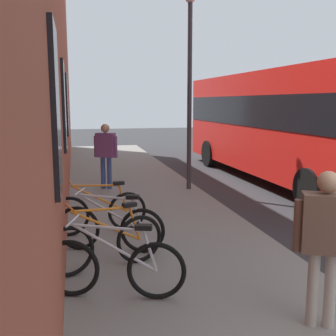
# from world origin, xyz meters

# --- Properties ---
(ground) EXTENTS (60.00, 60.00, 0.00)m
(ground) POSITION_xyz_m (6.00, -1.00, 0.00)
(ground) COLOR #2D2D30
(sidewalk_pavement) EXTENTS (24.00, 3.50, 0.12)m
(sidewalk_pavement) POSITION_xyz_m (8.00, 1.75, 0.06)
(sidewalk_pavement) COLOR gray
(sidewalk_pavement) RESTS_ON ground
(station_facade) EXTENTS (22.00, 0.65, 9.31)m
(station_facade) POSITION_xyz_m (8.99, 3.80, 4.65)
(station_facade) COLOR brown
(station_facade) RESTS_ON ground
(bicycle_leaning_wall) EXTENTS (0.67, 1.71, 0.97)m
(bicycle_leaning_wall) POSITION_xyz_m (2.59, 2.91, 0.51)
(bicycle_leaning_wall) COLOR black
(bicycle_leaning_wall) RESTS_ON sidewalk_pavement
(bicycle_by_door) EXTENTS (0.62, 1.72, 0.97)m
(bicycle_by_door) POSITION_xyz_m (3.46, 2.93, 0.51)
(bicycle_by_door) COLOR black
(bicycle_by_door) RESTS_ON sidewalk_pavement
(bicycle_nearest_sign) EXTENTS (0.72, 1.68, 0.97)m
(bicycle_nearest_sign) POSITION_xyz_m (4.16, 2.81, 0.51)
(bicycle_nearest_sign) COLOR black
(bicycle_nearest_sign) RESTS_ON sidewalk_pavement
(bicycle_mid_rack) EXTENTS (0.48, 1.77, 0.97)m
(bicycle_mid_rack) POSITION_xyz_m (5.11, 2.92, 0.51)
(bicycle_mid_rack) COLOR black
(bicycle_mid_rack) RESTS_ON sidewalk_pavement
(city_bus) EXTENTS (10.55, 2.80, 3.35)m
(city_bus) POSITION_xyz_m (9.37, -3.00, 1.92)
(city_bus) COLOR red
(city_bus) RESTS_ON ground
(pedestrian_near_bus) EXTENTS (0.45, 0.61, 1.77)m
(pedestrian_near_bus) POSITION_xyz_m (8.95, 2.50, 1.20)
(pedestrian_near_bus) COLOR #334C8C
(pedestrian_near_bus) RESTS_ON sidewalk_pavement
(pedestrian_by_facade) EXTENTS (0.42, 0.59, 1.67)m
(pedestrian_by_facade) POSITION_xyz_m (1.47, 0.84, 1.14)
(pedestrian_by_facade) COLOR #B2A599
(pedestrian_by_facade) RESTS_ON sidewalk_pavement
(street_lamp) EXTENTS (0.28, 0.28, 5.13)m
(street_lamp) POSITION_xyz_m (8.40, 0.30, 3.17)
(street_lamp) COLOR #333338
(street_lamp) RESTS_ON sidewalk_pavement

